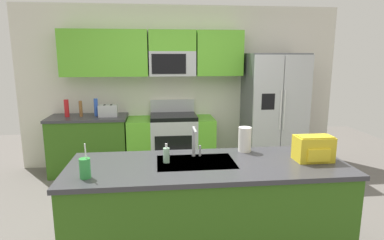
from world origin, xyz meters
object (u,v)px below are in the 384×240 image
at_px(pepper_mill, 81,109).
at_px(bottle_blue, 96,107).
at_px(backpack, 314,148).
at_px(range_oven, 171,143).
at_px(refrigerator, 273,112).
at_px(drink_cup_green, 85,168).
at_px(toaster, 108,111).
at_px(soap_dispenser, 166,155).
at_px(paper_towel_roll, 245,139).
at_px(sink_faucet, 195,139).
at_px(bottle_red, 67,108).

distance_m(pepper_mill, bottle_blue, 0.23).
distance_m(pepper_mill, backpack, 3.48).
distance_m(range_oven, refrigerator, 1.71).
distance_m(drink_cup_green, backpack, 1.94).
distance_m(toaster, drink_cup_green, 2.56).
relative_size(toaster, soap_dispenser, 1.65).
distance_m(paper_towel_roll, backpack, 0.63).
height_order(toaster, drink_cup_green, drink_cup_green).
relative_size(soap_dispenser, paper_towel_roll, 0.71).
xyz_separation_m(range_oven, drink_cup_green, (-0.78, -2.61, 0.54)).
bearing_deg(paper_towel_roll, backpack, -33.15).
bearing_deg(toaster, range_oven, 3.13).
bearing_deg(pepper_mill, toaster, -6.90).
bearing_deg(sink_faucet, range_oven, 93.01).
relative_size(toaster, backpack, 0.87).
height_order(drink_cup_green, soap_dispenser, drink_cup_green).
height_order(toaster, bottle_red, bottle_red).
distance_m(bottle_blue, soap_dispenser, 2.53).
bearing_deg(range_oven, sink_faucet, -86.99).
distance_m(soap_dispenser, backpack, 1.30).
relative_size(bottle_blue, sink_faucet, 0.96).
xyz_separation_m(pepper_mill, soap_dispenser, (1.22, -2.30, -0.05)).
xyz_separation_m(bottle_red, backpack, (2.73, -2.40, -0.02)).
height_order(refrigerator, sink_faucet, refrigerator).
xyz_separation_m(toaster, drink_cup_green, (0.18, -2.55, -0.01)).
bearing_deg(pepper_mill, backpack, -43.58).
xyz_separation_m(toaster, backpack, (2.11, -2.35, 0.03)).
xyz_separation_m(range_oven, refrigerator, (1.64, -0.07, 0.48)).
height_order(sink_faucet, soap_dispenser, sink_faucet).
bearing_deg(range_oven, refrigerator, -2.51).
distance_m(bottle_blue, backpack, 3.33).
distance_m(range_oven, soap_dispenser, 2.37).
xyz_separation_m(sink_faucet, paper_towel_roll, (0.51, 0.12, -0.05)).
bearing_deg(bottle_blue, bottle_red, -177.68).
distance_m(refrigerator, toaster, 2.60).
relative_size(refrigerator, bottle_blue, 6.84).
bearing_deg(refrigerator, soap_dispenser, -128.71).
bearing_deg(pepper_mill, sink_faucet, -55.68).
xyz_separation_m(range_oven, backpack, (1.15, -2.40, 0.57)).
height_order(range_oven, sink_faucet, sink_faucet).
bearing_deg(sink_faucet, bottle_blue, 119.89).
bearing_deg(drink_cup_green, range_oven, 73.42).
height_order(pepper_mill, bottle_blue, bottle_blue).
height_order(range_oven, pepper_mill, pepper_mill).
relative_size(bottle_blue, drink_cup_green, 0.98).
relative_size(refrigerator, sink_faucet, 6.56).
xyz_separation_m(refrigerator, bottle_blue, (-2.79, 0.09, 0.11)).
height_order(bottle_red, soap_dispenser, bottle_red).
relative_size(bottle_blue, paper_towel_roll, 1.13).
height_order(refrigerator, paper_towel_roll, refrigerator).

